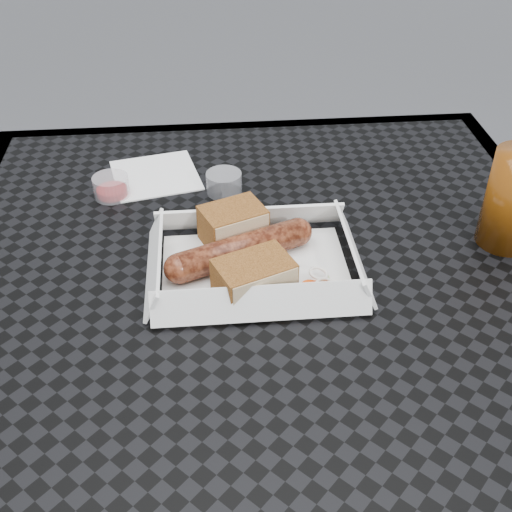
% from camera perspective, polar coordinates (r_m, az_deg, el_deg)
% --- Properties ---
extents(patio_table, '(0.80, 0.80, 0.74)m').
position_cam_1_polar(patio_table, '(0.82, 0.76, -5.25)').
color(patio_table, black).
rests_on(patio_table, ground).
extents(food_tray, '(0.22, 0.15, 0.00)m').
position_cam_1_polar(food_tray, '(0.77, -0.07, -1.20)').
color(food_tray, white).
rests_on(food_tray, patio_table).
extents(bratwurst, '(0.18, 0.10, 0.04)m').
position_cam_1_polar(bratwurst, '(0.76, -1.39, 0.57)').
color(bratwurst, brown).
rests_on(bratwurst, food_tray).
extents(bread_near, '(0.09, 0.08, 0.05)m').
position_cam_1_polar(bread_near, '(0.80, -2.06, 2.80)').
color(bread_near, brown).
rests_on(bread_near, food_tray).
extents(bread_far, '(0.10, 0.08, 0.04)m').
position_cam_1_polar(bread_far, '(0.72, -0.18, -1.92)').
color(bread_far, brown).
rests_on(bread_far, food_tray).
extents(veg_garnish, '(0.03, 0.03, 0.00)m').
position_cam_1_polar(veg_garnish, '(0.74, 5.76, -2.60)').
color(veg_garnish, '#FE4E0B').
rests_on(veg_garnish, food_tray).
extents(napkin, '(0.14, 0.14, 0.00)m').
position_cam_1_polar(napkin, '(0.96, -8.91, 7.10)').
color(napkin, white).
rests_on(napkin, patio_table).
extents(condiment_cup_sauce, '(0.05, 0.05, 0.03)m').
position_cam_1_polar(condiment_cup_sauce, '(0.92, -12.73, 6.03)').
color(condiment_cup_sauce, '#990B0B').
rests_on(condiment_cup_sauce, patio_table).
extents(condiment_cup_empty, '(0.05, 0.05, 0.03)m').
position_cam_1_polar(condiment_cup_empty, '(0.91, -2.87, 6.51)').
color(condiment_cup_empty, silver).
rests_on(condiment_cup_empty, patio_table).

